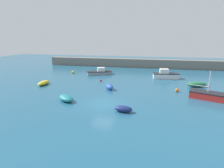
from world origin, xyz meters
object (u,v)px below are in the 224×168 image
object	(u,v)px
motorboat_grey_hull	(165,75)
mooring_buoy_orange	(177,90)
dinghy_near_pier	(123,109)
mooring_buoy_yellow	(73,72)
rowboat_white_midwater	(44,83)
open_tender_yellow	(66,98)
rowboat_blue_near	(197,84)
cabin_cruiser_white	(100,72)
fishing_dinghy_green	(109,87)
sailboat_twin_hulled	(207,95)
mooring_buoy_red	(101,80)

from	to	relation	value
motorboat_grey_hull	mooring_buoy_orange	size ratio (longest dim) A/B	9.79
dinghy_near_pier	mooring_buoy_yellow	xyz separation A→B (m)	(-14.51, 18.67, -0.03)
rowboat_white_midwater	mooring_buoy_orange	size ratio (longest dim) A/B	5.74
open_tender_yellow	rowboat_blue_near	bearing A→B (deg)	-112.23
cabin_cruiser_white	fishing_dinghy_green	xyz separation A→B (m)	(4.89, -10.98, -0.09)
mooring_buoy_yellow	mooring_buoy_orange	distance (m)	23.14
mooring_buoy_yellow	mooring_buoy_orange	world-z (taller)	mooring_buoy_yellow
cabin_cruiser_white	fishing_dinghy_green	distance (m)	12.02
sailboat_twin_hulled	cabin_cruiser_white	xyz separation A→B (m)	(-18.16, 12.36, 0.02)
sailboat_twin_hulled	fishing_dinghy_green	size ratio (longest dim) A/B	2.19
fishing_dinghy_green	mooring_buoy_red	distance (m)	5.50
fishing_dinghy_green	mooring_buoy_yellow	bearing A→B (deg)	8.92
dinghy_near_pier	mooring_buoy_yellow	bearing A→B (deg)	132.21
rowboat_blue_near	mooring_buoy_orange	bearing A→B (deg)	34.96
fishing_dinghy_green	mooring_buoy_yellow	size ratio (longest dim) A/B	3.53
mooring_buoy_yellow	mooring_buoy_red	bearing A→B (deg)	-36.30
mooring_buoy_orange	open_tender_yellow	bearing A→B (deg)	-152.75
motorboat_grey_hull	dinghy_near_pier	distance (m)	18.66
dinghy_near_pier	mooring_buoy_orange	distance (m)	10.96
motorboat_grey_hull	mooring_buoy_orange	distance (m)	9.09
open_tender_yellow	rowboat_white_midwater	world-z (taller)	open_tender_yellow
open_tender_yellow	motorboat_grey_hull	world-z (taller)	motorboat_grey_hull
rowboat_white_midwater	mooring_buoy_red	size ratio (longest dim) A/B	7.83
sailboat_twin_hulled	cabin_cruiser_white	size ratio (longest dim) A/B	0.81
motorboat_grey_hull	mooring_buoy_orange	xyz separation A→B (m)	(1.12, -9.01, -0.44)
cabin_cruiser_white	rowboat_white_midwater	xyz separation A→B (m)	(-6.55, -10.78, -0.16)
mooring_buoy_orange	mooring_buoy_red	size ratio (longest dim) A/B	1.36
sailboat_twin_hulled	open_tender_yellow	bearing A→B (deg)	-142.76
dinghy_near_pier	rowboat_blue_near	bearing A→B (deg)	55.89
sailboat_twin_hulled	rowboat_white_midwater	size ratio (longest dim) A/B	1.56
open_tender_yellow	sailboat_twin_hulled	bearing A→B (deg)	-128.48
sailboat_twin_hulled	rowboat_white_midwater	world-z (taller)	sailboat_twin_hulled
rowboat_white_midwater	mooring_buoy_yellow	world-z (taller)	rowboat_white_midwater
rowboat_blue_near	rowboat_white_midwater	world-z (taller)	rowboat_blue_near
motorboat_grey_hull	rowboat_white_midwater	size ratio (longest dim) A/B	1.70
rowboat_blue_near	mooring_buoy_red	xyz separation A→B (m)	(-16.09, 0.20, -0.25)
cabin_cruiser_white	mooring_buoy_yellow	size ratio (longest dim) A/B	9.53
rowboat_white_midwater	mooring_buoy_yellow	bearing A→B (deg)	176.03
fishing_dinghy_green	sailboat_twin_hulled	bearing A→B (deg)	-132.76
sailboat_twin_hulled	mooring_buoy_orange	bearing A→B (deg)	166.62
mooring_buoy_orange	cabin_cruiser_white	bearing A→B (deg)	145.97
mooring_buoy_red	open_tender_yellow	bearing A→B (deg)	-96.46
mooring_buoy_orange	mooring_buoy_red	world-z (taller)	mooring_buoy_orange
motorboat_grey_hull	mooring_buoy_orange	bearing A→B (deg)	-87.88
mooring_buoy_red	rowboat_white_midwater	bearing A→B (deg)	-152.33
cabin_cruiser_white	mooring_buoy_yellow	xyz separation A→B (m)	(-6.18, -0.18, -0.20)
sailboat_twin_hulled	dinghy_near_pier	world-z (taller)	sailboat_twin_hulled
mooring_buoy_orange	rowboat_white_midwater	bearing A→B (deg)	-177.86
cabin_cruiser_white	mooring_buoy_red	distance (m)	6.60
open_tender_yellow	mooring_buoy_yellow	xyz separation A→B (m)	(-7.03, 16.97, -0.06)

